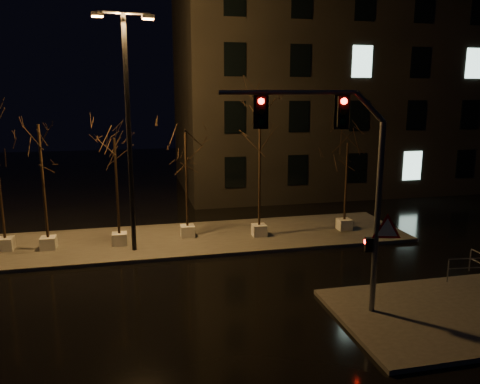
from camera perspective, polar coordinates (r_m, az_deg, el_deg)
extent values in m
plane|color=black|center=(16.91, -5.31, -12.13)|extent=(90.00, 90.00, 0.00)
cube|color=#403E39|center=(22.47, -7.36, -5.81)|extent=(22.00, 5.00, 0.15)
cube|color=#403E39|center=(16.58, 24.00, -13.40)|extent=(7.00, 5.00, 0.15)
cube|color=black|center=(36.94, 13.02, 12.59)|extent=(25.00, 12.00, 15.00)
cube|color=silver|center=(23.01, -26.66, -5.67)|extent=(0.65, 0.65, 0.55)
cube|color=silver|center=(22.37, -22.31, -5.77)|extent=(0.65, 0.65, 0.55)
cylinder|color=black|center=(21.73, -22.88, 1.13)|extent=(0.11, 0.11, 4.93)
cube|color=silver|center=(21.96, -14.46, -5.56)|extent=(0.65, 0.65, 0.55)
cylinder|color=black|center=(21.38, -14.79, 0.65)|extent=(0.11, 0.11, 4.29)
cube|color=silver|center=(22.59, -6.41, -4.75)|extent=(0.65, 0.65, 0.55)
cylinder|color=black|center=(22.01, -6.56, 1.45)|extent=(0.11, 0.11, 4.41)
cube|color=silver|center=(22.62, 2.34, -4.67)|extent=(0.65, 0.65, 0.55)
cylinder|color=black|center=(21.92, 2.41, 3.29)|extent=(0.11, 0.11, 5.78)
cube|color=silver|center=(24.15, 12.57, -3.87)|extent=(0.65, 0.65, 0.55)
cylinder|color=black|center=(23.66, 12.81, 1.22)|extent=(0.11, 0.11, 3.81)
cylinder|color=slate|center=(14.81, 16.37, -3.29)|extent=(0.18, 0.18, 5.93)
cylinder|color=slate|center=(13.86, 5.78, 11.99)|extent=(3.86, 1.12, 0.14)
cube|color=black|center=(14.07, 12.42, 9.56)|extent=(0.34, 0.28, 0.89)
cube|color=black|center=(13.83, 2.58, 9.78)|extent=(0.34, 0.28, 0.89)
cube|color=black|center=(14.98, 15.38, -6.22)|extent=(0.25, 0.23, 0.44)
cone|color=red|center=(14.92, 17.45, -4.43)|extent=(1.00, 0.29, 1.03)
sphere|color=#FF0C07|center=(14.33, 17.21, 10.53)|extent=(0.18, 0.18, 0.18)
cylinder|color=black|center=(20.19, -13.38, 6.49)|extent=(0.20, 0.20, 9.86)
cylinder|color=black|center=(20.36, -14.08, 20.43)|extent=(2.17, 0.34, 0.10)
cube|color=orange|center=(20.26, -17.01, 19.90)|extent=(0.52, 0.33, 0.20)
cube|color=orange|center=(20.46, -11.14, 20.09)|extent=(0.52, 0.33, 0.20)
cylinder|color=slate|center=(18.81, 24.03, -8.80)|extent=(0.04, 0.04, 0.81)
cylinder|color=slate|center=(19.18, 26.71, -7.23)|extent=(1.97, 0.26, 0.04)
cylinder|color=slate|center=(19.29, 26.61, -8.25)|extent=(1.97, 0.26, 0.04)
cylinder|color=slate|center=(20.23, 26.23, -7.52)|extent=(0.05, 0.05, 0.84)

